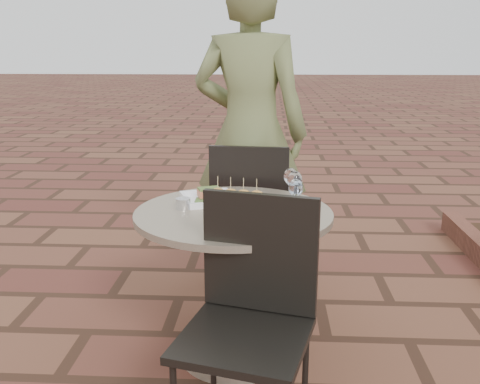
# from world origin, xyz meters

# --- Properties ---
(ground) EXTENTS (60.00, 60.00, 0.00)m
(ground) POSITION_xyz_m (0.00, 0.00, 0.00)
(ground) COLOR brown
(ground) RESTS_ON ground
(cafe_table) EXTENTS (0.90, 0.90, 0.73)m
(cafe_table) POSITION_xyz_m (-0.05, -0.17, 0.48)
(cafe_table) COLOR gray
(cafe_table) RESTS_ON ground
(chair_far) EXTENTS (0.48, 0.48, 0.93)m
(chair_far) POSITION_xyz_m (0.01, 0.49, 0.55)
(chair_far) COLOR black
(chair_far) RESTS_ON ground
(chair_near) EXTENTS (0.54, 0.54, 0.93)m
(chair_near) POSITION_xyz_m (0.05, -0.70, 0.55)
(chair_near) COLOR black
(chair_near) RESTS_ON ground
(diner) EXTENTS (0.78, 0.60, 1.91)m
(diner) POSITION_xyz_m (-0.01, 0.70, 0.96)
(diner) COLOR #606738
(diner) RESTS_ON ground
(plate_salmon) EXTENTS (0.31, 0.31, 0.07)m
(plate_salmon) POSITION_xyz_m (-0.18, -0.01, 0.75)
(plate_salmon) COLOR white
(plate_salmon) RESTS_ON cafe_table
(plate_sliders) EXTENTS (0.28, 0.28, 0.15)m
(plate_sliders) POSITION_xyz_m (-0.03, -0.15, 0.77)
(plate_sliders) COLOR white
(plate_sliders) RESTS_ON cafe_table
(plate_tuna) EXTENTS (0.32, 0.32, 0.03)m
(plate_tuna) POSITION_xyz_m (0.03, -0.33, 0.74)
(plate_tuna) COLOR white
(plate_tuna) RESTS_ON cafe_table
(wine_glass_right) EXTENTS (0.07, 0.07, 0.15)m
(wine_glass_right) POSITION_xyz_m (0.23, -0.17, 0.84)
(wine_glass_right) COLOR white
(wine_glass_right) RESTS_ON cafe_table
(wine_glass_mid) EXTENTS (0.07, 0.07, 0.16)m
(wine_glass_mid) POSITION_xyz_m (0.21, 0.05, 0.84)
(wine_glass_mid) COLOR white
(wine_glass_mid) RESTS_ON cafe_table
(wine_glass_far) EXTENTS (0.07, 0.07, 0.17)m
(wine_glass_far) POSITION_xyz_m (0.23, -0.06, 0.85)
(wine_glass_far) COLOR white
(wine_glass_far) RESTS_ON cafe_table
(steel_ramekin) EXTENTS (0.09, 0.09, 0.05)m
(steel_ramekin) POSITION_xyz_m (-0.28, -0.15, 0.76)
(steel_ramekin) COLOR silver
(steel_ramekin) RESTS_ON cafe_table
(cutlery_set) EXTENTS (0.16, 0.25, 0.00)m
(cutlery_set) POSITION_xyz_m (0.22, -0.43, 0.73)
(cutlery_set) COLOR silver
(cutlery_set) RESTS_ON cafe_table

